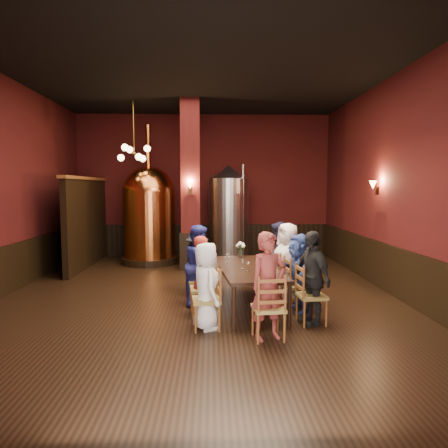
{
  "coord_description": "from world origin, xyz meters",
  "views": [
    {
      "loc": [
        0.26,
        -7.89,
        2.19
      ],
      "look_at": [
        0.51,
        0.2,
        1.45
      ],
      "focal_mm": 32.0,
      "sensor_mm": 36.0,
      "label": 1
    }
  ],
  "objects_px": {
    "steel_vessel": "(229,213)",
    "copper_kettle": "(149,213)",
    "dining_table": "(248,270)",
    "person_0": "(206,286)",
    "rose_vase": "(241,247)",
    "person_1": "(203,276)",
    "person_2": "(200,265)"
  },
  "relations": [
    {
      "from": "steel_vessel",
      "to": "copper_kettle",
      "type": "bearing_deg",
      "value": -174.59
    },
    {
      "from": "dining_table",
      "to": "person_0",
      "type": "distance_m",
      "value": 1.31
    },
    {
      "from": "dining_table",
      "to": "steel_vessel",
      "type": "distance_m",
      "value": 4.72
    },
    {
      "from": "person_0",
      "to": "copper_kettle",
      "type": "xyz_separation_m",
      "value": [
        -1.72,
        5.52,
        0.77
      ]
    },
    {
      "from": "copper_kettle",
      "to": "rose_vase",
      "type": "distance_m",
      "value": 4.23
    },
    {
      "from": "person_1",
      "to": "steel_vessel",
      "type": "xyz_separation_m",
      "value": [
        0.67,
        5.08,
        0.74
      ]
    },
    {
      "from": "steel_vessel",
      "to": "rose_vase",
      "type": "height_order",
      "value": "steel_vessel"
    },
    {
      "from": "person_0",
      "to": "rose_vase",
      "type": "relative_size",
      "value": 4.07
    },
    {
      "from": "rose_vase",
      "to": "dining_table",
      "type": "bearing_deg",
      "value": -87.11
    },
    {
      "from": "person_2",
      "to": "rose_vase",
      "type": "xyz_separation_m",
      "value": [
        0.83,
        0.76,
        0.22
      ]
    },
    {
      "from": "person_0",
      "to": "steel_vessel",
      "type": "xyz_separation_m",
      "value": [
        0.6,
        5.74,
        0.75
      ]
    },
    {
      "from": "person_1",
      "to": "steel_vessel",
      "type": "relative_size",
      "value": 0.48
    },
    {
      "from": "person_0",
      "to": "steel_vessel",
      "type": "relative_size",
      "value": 0.47
    },
    {
      "from": "dining_table",
      "to": "rose_vase",
      "type": "height_order",
      "value": "rose_vase"
    },
    {
      "from": "person_2",
      "to": "steel_vessel",
      "type": "relative_size",
      "value": 0.53
    },
    {
      "from": "copper_kettle",
      "to": "rose_vase",
      "type": "bearing_deg",
      "value": -55.04
    },
    {
      "from": "dining_table",
      "to": "rose_vase",
      "type": "relative_size",
      "value": 7.53
    },
    {
      "from": "person_0",
      "to": "steel_vessel",
      "type": "height_order",
      "value": "steel_vessel"
    },
    {
      "from": "steel_vessel",
      "to": "rose_vase",
      "type": "xyz_separation_m",
      "value": [
        0.09,
        -3.66,
        -0.46
      ]
    },
    {
      "from": "copper_kettle",
      "to": "person_2",
      "type": "bearing_deg",
      "value": -69.44
    },
    {
      "from": "person_1",
      "to": "dining_table",
      "type": "bearing_deg",
      "value": -76.5
    },
    {
      "from": "person_0",
      "to": "person_1",
      "type": "relative_size",
      "value": 0.98
    },
    {
      "from": "person_2",
      "to": "steel_vessel",
      "type": "height_order",
      "value": "steel_vessel"
    },
    {
      "from": "dining_table",
      "to": "rose_vase",
      "type": "bearing_deg",
      "value": 86.83
    },
    {
      "from": "person_1",
      "to": "steel_vessel",
      "type": "bearing_deg",
      "value": -21.25
    },
    {
      "from": "person_2",
      "to": "copper_kettle",
      "type": "height_order",
      "value": "copper_kettle"
    },
    {
      "from": "person_1",
      "to": "steel_vessel",
      "type": "distance_m",
      "value": 5.17
    },
    {
      "from": "person_2",
      "to": "steel_vessel",
      "type": "bearing_deg",
      "value": 4.41
    },
    {
      "from": "person_0",
      "to": "dining_table",
      "type": "bearing_deg",
      "value": -52.05
    },
    {
      "from": "dining_table",
      "to": "person_2",
      "type": "bearing_deg",
      "value": 158.78
    },
    {
      "from": "copper_kettle",
      "to": "rose_vase",
      "type": "xyz_separation_m",
      "value": [
        2.41,
        -3.44,
        -0.48
      ]
    },
    {
      "from": "person_2",
      "to": "rose_vase",
      "type": "height_order",
      "value": "person_2"
    }
  ]
}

